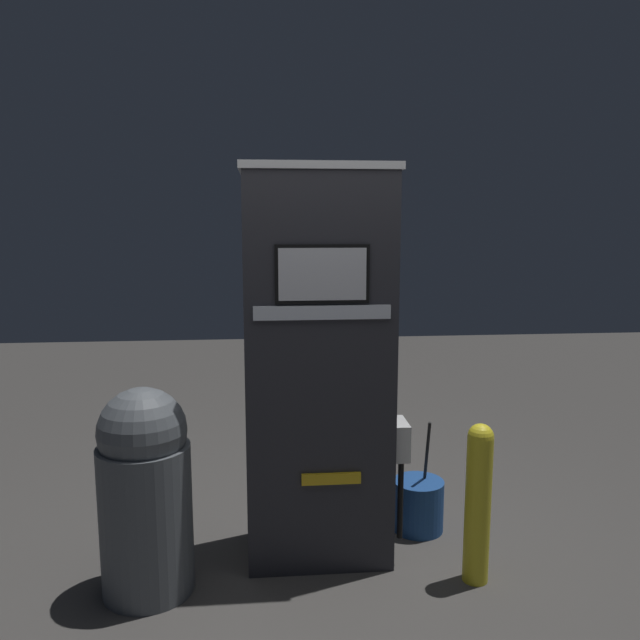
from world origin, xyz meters
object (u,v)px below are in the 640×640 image
Objects in this scene: trash_bin at (145,490)px; squeegee_bucket at (418,505)px; gas_pump at (318,367)px; safety_bollard at (478,499)px.

trash_bin is 1.53× the size of squeegee_bucket.
gas_pump is 1.11m from safety_bollard.
safety_bollard reaches higher than squeegee_bucket.
gas_pump is 3.11× the size of squeegee_bucket.
squeegee_bucket is at bearing 106.24° from safety_bollard.
safety_bollard is 1.23× the size of squeegee_bucket.
safety_bollard is at bearing -2.43° from trash_bin.
trash_bin reaches higher than squeegee_bucket.
gas_pump is 1.17m from squeegee_bucket.
safety_bollard is 1.75m from trash_bin.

